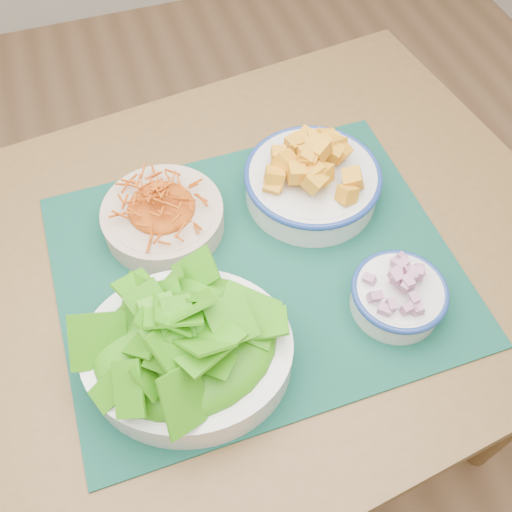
{
  "coord_description": "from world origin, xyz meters",
  "views": [
    {
      "loc": [
        -0.08,
        -0.45,
        1.5
      ],
      "look_at": [
        0.08,
        0.02,
        0.78
      ],
      "focal_mm": 40.0,
      "sensor_mm": 36.0,
      "label": 1
    }
  ],
  "objects_px": {
    "placemat": "(256,268)",
    "table": "(205,303)",
    "squash_bowl": "(313,174)",
    "lettuce_bowl": "(186,343)",
    "onion_bowl": "(399,293)",
    "carrot_bowl": "(162,213)"
  },
  "relations": [
    {
      "from": "placemat",
      "to": "onion_bowl",
      "type": "distance_m",
      "value": 0.22
    },
    {
      "from": "table",
      "to": "carrot_bowl",
      "type": "distance_m",
      "value": 0.17
    },
    {
      "from": "carrot_bowl",
      "to": "squash_bowl",
      "type": "bearing_deg",
      "value": -3.43
    },
    {
      "from": "squash_bowl",
      "to": "table",
      "type": "bearing_deg",
      "value": -158.17
    },
    {
      "from": "placemat",
      "to": "table",
      "type": "bearing_deg",
      "value": 166.3
    },
    {
      "from": "table",
      "to": "lettuce_bowl",
      "type": "height_order",
      "value": "lettuce_bowl"
    },
    {
      "from": "placemat",
      "to": "carrot_bowl",
      "type": "distance_m",
      "value": 0.17
    },
    {
      "from": "placemat",
      "to": "onion_bowl",
      "type": "xyz_separation_m",
      "value": [
        0.17,
        -0.13,
        0.04
      ]
    },
    {
      "from": "lettuce_bowl",
      "to": "table",
      "type": "bearing_deg",
      "value": 87.03
    },
    {
      "from": "lettuce_bowl",
      "to": "onion_bowl",
      "type": "xyz_separation_m",
      "value": [
        0.31,
        -0.01,
        -0.03
      ]
    },
    {
      "from": "squash_bowl",
      "to": "lettuce_bowl",
      "type": "height_order",
      "value": "lettuce_bowl"
    },
    {
      "from": "table",
      "to": "lettuce_bowl",
      "type": "bearing_deg",
      "value": -117.36
    },
    {
      "from": "table",
      "to": "onion_bowl",
      "type": "height_order",
      "value": "onion_bowl"
    },
    {
      "from": "table",
      "to": "squash_bowl",
      "type": "height_order",
      "value": "squash_bowl"
    },
    {
      "from": "placemat",
      "to": "carrot_bowl",
      "type": "relative_size",
      "value": 2.9
    },
    {
      "from": "carrot_bowl",
      "to": "squash_bowl",
      "type": "xyz_separation_m",
      "value": [
        0.25,
        -0.02,
        0.02
      ]
    },
    {
      "from": "placemat",
      "to": "squash_bowl",
      "type": "distance_m",
      "value": 0.18
    },
    {
      "from": "carrot_bowl",
      "to": "lettuce_bowl",
      "type": "relative_size",
      "value": 0.61
    },
    {
      "from": "placemat",
      "to": "squash_bowl",
      "type": "height_order",
      "value": "squash_bowl"
    },
    {
      "from": "squash_bowl",
      "to": "onion_bowl",
      "type": "distance_m",
      "value": 0.24
    },
    {
      "from": "placemat",
      "to": "carrot_bowl",
      "type": "xyz_separation_m",
      "value": [
        -0.12,
        0.12,
        0.04
      ]
    },
    {
      "from": "lettuce_bowl",
      "to": "onion_bowl",
      "type": "bearing_deg",
      "value": 16.07
    }
  ]
}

